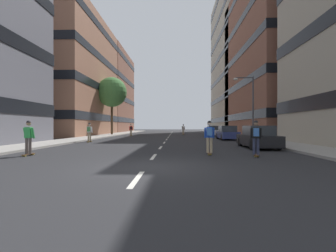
# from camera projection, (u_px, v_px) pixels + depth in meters

# --- Properties ---
(ground_plane) EXTENTS (144.21, 144.21, 0.00)m
(ground_plane) POSITION_uv_depth(u_px,v_px,m) (169.00, 137.00, 32.94)
(ground_plane) COLOR #28282B
(sidewalk_left) EXTENTS (3.17, 66.10, 0.14)m
(sidewalk_left) POSITION_uv_depth(u_px,v_px,m) (106.00, 135.00, 36.29)
(sidewalk_left) COLOR #9E9991
(sidewalk_left) RESTS_ON ground_plane
(sidewalk_right) EXTENTS (3.17, 66.10, 0.14)m
(sidewalk_right) POSITION_uv_depth(u_px,v_px,m) (234.00, 136.00, 35.60)
(sidewalk_right) COLOR #9E9991
(sidewalk_right) RESTS_ON ground_plane
(lane_markings) EXTENTS (0.16, 57.20, 0.01)m
(lane_markings) POSITION_uv_depth(u_px,v_px,m) (169.00, 136.00, 34.41)
(lane_markings) COLOR silver
(lane_markings) RESTS_ON ground_plane
(building_left_mid) EXTENTS (13.33, 20.96, 18.98)m
(building_left_mid) POSITION_uv_depth(u_px,v_px,m) (61.00, 76.00, 39.65)
(building_left_mid) COLOR #9E6B51
(building_left_mid) RESTS_ON ground_plane
(building_left_far) EXTENTS (13.33, 18.91, 19.12)m
(building_left_far) POSITION_uv_depth(u_px,v_px,m) (100.00, 93.00, 59.83)
(building_left_far) COLOR brown
(building_left_far) RESTS_ON ground_plane
(building_right_mid) EXTENTS (13.33, 23.57, 24.65)m
(building_right_mid) POSITION_uv_depth(u_px,v_px,m) (282.00, 56.00, 38.35)
(building_right_mid) COLOR brown
(building_right_mid) RESTS_ON ground_plane
(building_right_far) EXTENTS (13.33, 23.95, 33.47)m
(building_right_far) POSITION_uv_depth(u_px,v_px,m) (246.00, 62.00, 58.53)
(building_right_far) COLOR #B2A893
(building_right_far) RESTS_ON ground_plane
(parked_car_near) EXTENTS (1.82, 4.40, 1.52)m
(parked_car_near) POSITION_uv_depth(u_px,v_px,m) (213.00, 131.00, 36.81)
(parked_car_near) COLOR silver
(parked_car_near) RESTS_ON ground_plane
(parked_car_mid) EXTENTS (1.82, 4.40, 1.52)m
(parked_car_mid) POSITION_uv_depth(u_px,v_px,m) (227.00, 133.00, 26.62)
(parked_car_mid) COLOR navy
(parked_car_mid) RESTS_ON ground_plane
(parked_car_far) EXTENTS (1.82, 4.40, 1.52)m
(parked_car_far) POSITION_uv_depth(u_px,v_px,m) (258.00, 138.00, 16.53)
(parked_car_far) COLOR black
(parked_car_far) RESTS_ON ground_plane
(street_tree_near) EXTENTS (4.80, 4.80, 9.21)m
(street_tree_near) POSITION_uv_depth(u_px,v_px,m) (112.00, 92.00, 39.55)
(street_tree_near) COLOR #4C3823
(street_tree_near) RESTS_ON sidewalk_left
(streetlamp_right) EXTENTS (2.13, 0.30, 6.50)m
(streetlamp_right) POSITION_uv_depth(u_px,v_px,m) (250.00, 101.00, 25.53)
(streetlamp_right) COLOR #3F3F44
(streetlamp_right) RESTS_ON sidewalk_right
(skater_0) EXTENTS (0.56, 0.92, 1.78)m
(skater_0) POSITION_uv_depth(u_px,v_px,m) (183.00, 129.00, 41.62)
(skater_0) COLOR brown
(skater_0) RESTS_ON ground_plane
(skater_1) EXTENTS (0.55, 0.92, 1.78)m
(skater_1) POSITION_uv_depth(u_px,v_px,m) (209.00, 135.00, 12.81)
(skater_1) COLOR brown
(skater_1) RESTS_ON ground_plane
(skater_2) EXTENTS (0.54, 0.91, 1.78)m
(skater_2) POSITION_uv_depth(u_px,v_px,m) (28.00, 136.00, 12.30)
(skater_2) COLOR brown
(skater_2) RESTS_ON ground_plane
(skater_3) EXTENTS (0.54, 0.91, 1.78)m
(skater_3) POSITION_uv_depth(u_px,v_px,m) (89.00, 131.00, 22.51)
(skater_3) COLOR brown
(skater_3) RESTS_ON ground_plane
(skater_4) EXTENTS (0.57, 0.92, 1.78)m
(skater_4) POSITION_uv_depth(u_px,v_px,m) (256.00, 136.00, 12.04)
(skater_4) COLOR brown
(skater_4) RESTS_ON ground_plane
(skater_5) EXTENTS (0.57, 0.92, 1.78)m
(skater_5) POSITION_uv_depth(u_px,v_px,m) (131.00, 129.00, 36.91)
(skater_5) COLOR brown
(skater_5) RESTS_ON ground_plane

